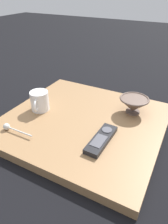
{
  "coord_description": "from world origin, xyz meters",
  "views": [
    {
      "loc": [
        -0.35,
        0.65,
        0.53
      ],
      "look_at": [
        0.01,
        -0.02,
        0.06
      ],
      "focal_mm": 33.11,
      "sensor_mm": 36.0,
      "label": 1
    }
  ],
  "objects_px": {
    "coffee_mug": "(40,101)",
    "tv_remote_near": "(101,139)",
    "teaspoon": "(9,127)",
    "cereal_bowl": "(134,104)"
  },
  "relations": [
    {
      "from": "cereal_bowl",
      "to": "tv_remote_near",
      "type": "relative_size",
      "value": 0.71
    },
    {
      "from": "tv_remote_near",
      "to": "cereal_bowl",
      "type": "bearing_deg",
      "value": -99.63
    },
    {
      "from": "cereal_bowl",
      "to": "teaspoon",
      "type": "distance_m",
      "value": 0.53
    },
    {
      "from": "cereal_bowl",
      "to": "teaspoon",
      "type": "relative_size",
      "value": 0.91
    },
    {
      "from": "teaspoon",
      "to": "cereal_bowl",
      "type": "bearing_deg",
      "value": -137.46
    },
    {
      "from": "coffee_mug",
      "to": "tv_remote_near",
      "type": "height_order",
      "value": "coffee_mug"
    },
    {
      "from": "teaspoon",
      "to": "tv_remote_near",
      "type": "bearing_deg",
      "value": -162.61
    },
    {
      "from": "cereal_bowl",
      "to": "tv_remote_near",
      "type": "xyz_separation_m",
      "value": [
        0.04,
        0.25,
        -0.03
      ]
    },
    {
      "from": "coffee_mug",
      "to": "teaspoon",
      "type": "relative_size",
      "value": 0.78
    },
    {
      "from": "coffee_mug",
      "to": "teaspoon",
      "type": "xyz_separation_m",
      "value": [
        0.01,
        0.18,
        -0.03
      ]
    }
  ]
}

